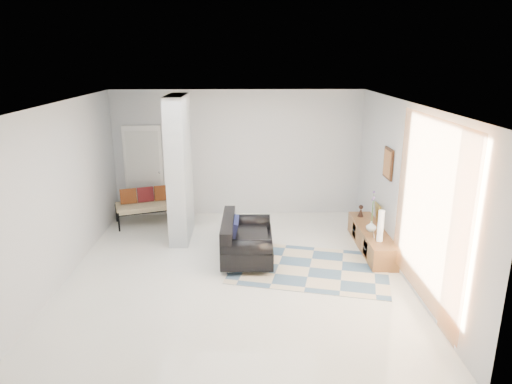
{
  "coord_description": "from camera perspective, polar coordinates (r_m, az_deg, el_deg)",
  "views": [
    {
      "loc": [
        0.2,
        -6.97,
        3.48
      ],
      "look_at": [
        0.36,
        0.6,
        1.22
      ],
      "focal_mm": 32.0,
      "sensor_mm": 36.0,
      "label": 1
    }
  ],
  "objects": [
    {
      "name": "wall_back",
      "position": [
        10.19,
        -2.27,
        4.82
      ],
      "size": [
        6.0,
        0.0,
        6.0
      ],
      "primitive_type": "plane",
      "rotation": [
        1.57,
        0.0,
        0.0
      ],
      "color": "silver",
      "rests_on": "ground"
    },
    {
      "name": "cylinder_lamp",
      "position": [
        8.16,
        15.31,
        -4.1
      ],
      "size": [
        0.1,
        0.1,
        0.55
      ],
      "primitive_type": "cylinder",
      "color": "white",
      "rests_on": "media_console"
    },
    {
      "name": "loveseat",
      "position": [
        8.11,
        -1.52,
        -6.04
      ],
      "size": [
        0.9,
        1.52,
        0.76
      ],
      "rotation": [
        0.0,
        0.0,
        -0.02
      ],
      "color": "silver",
      "rests_on": "floor"
    },
    {
      "name": "bronze_figurine",
      "position": [
        9.34,
        12.96,
        -2.31
      ],
      "size": [
        0.13,
        0.13,
        0.24
      ],
      "primitive_type": null,
      "rotation": [
        0.0,
        0.0,
        0.08
      ],
      "color": "#321D16",
      "rests_on": "media_console"
    },
    {
      "name": "area_rug",
      "position": [
        7.97,
        6.74,
        -9.37
      ],
      "size": [
        2.94,
        2.3,
        0.01
      ],
      "primitive_type": "cube",
      "rotation": [
        0.0,
        0.0,
        -0.24
      ],
      "color": "beige",
      "rests_on": "floor"
    },
    {
      "name": "curtain",
      "position": [
        6.64,
        20.74,
        -2.33
      ],
      "size": [
        0.0,
        2.55,
        2.55
      ],
      "primitive_type": "plane",
      "rotation": [
        1.57,
        0.0,
        1.57
      ],
      "color": "#FF9443",
      "rests_on": "wall_right"
    },
    {
      "name": "wall_front",
      "position": [
        4.49,
        -3.69,
        -11.07
      ],
      "size": [
        6.0,
        0.0,
        6.0
      ],
      "primitive_type": "plane",
      "rotation": [
        -1.57,
        0.0,
        0.0
      ],
      "color": "silver",
      "rests_on": "ground"
    },
    {
      "name": "vase",
      "position": [
        8.62,
        14.21,
        -4.17
      ],
      "size": [
        0.2,
        0.2,
        0.2
      ],
      "primitive_type": "imported",
      "rotation": [
        0.0,
        0.0,
        0.05
      ],
      "color": "white",
      "rests_on": "media_console"
    },
    {
      "name": "hallway_door",
      "position": [
        10.49,
        -13.82,
        2.56
      ],
      "size": [
        0.85,
        0.06,
        2.04
      ],
      "primitive_type": "cube",
      "color": "white",
      "rests_on": "floor"
    },
    {
      "name": "wall_art",
      "position": [
        8.46,
        16.21,
        3.45
      ],
      "size": [
        0.04,
        0.45,
        0.55
      ],
      "primitive_type": "cube",
      "color": "#391E0F",
      "rests_on": "wall_right"
    },
    {
      "name": "partition_column",
      "position": [
        8.92,
        -9.53,
        2.88
      ],
      "size": [
        0.35,
        1.2,
        2.8
      ],
      "primitive_type": "cube",
      "color": "#B7BDBF",
      "rests_on": "floor"
    },
    {
      "name": "wall_right",
      "position": [
        7.71,
        18.19,
        0.09
      ],
      "size": [
        0.0,
        6.0,
        6.0
      ],
      "primitive_type": "plane",
      "rotation": [
        1.57,
        0.0,
        -1.57
      ],
      "color": "silver",
      "rests_on": "ground"
    },
    {
      "name": "ceiling",
      "position": [
        7.01,
        -2.86,
        11.01
      ],
      "size": [
        6.0,
        6.0,
        0.0
      ],
      "primitive_type": "plane",
      "rotation": [
        3.14,
        0.0,
        0.0
      ],
      "color": "white",
      "rests_on": "wall_back"
    },
    {
      "name": "media_console",
      "position": [
        8.84,
        14.21,
        -5.69
      ],
      "size": [
        0.45,
        1.99,
        0.8
      ],
      "color": "brown",
      "rests_on": "floor"
    },
    {
      "name": "daybed",
      "position": [
        10.14,
        -12.89,
        -1.37
      ],
      "size": [
        1.69,
        1.14,
        0.77
      ],
      "rotation": [
        0.0,
        0.0,
        0.34
      ],
      "color": "black",
      "rests_on": "floor"
    },
    {
      "name": "floor",
      "position": [
        7.79,
        -2.56,
        -9.93
      ],
      "size": [
        6.0,
        6.0,
        0.0
      ],
      "primitive_type": "plane",
      "color": "silver",
      "rests_on": "ground"
    },
    {
      "name": "wall_left",
      "position": [
        7.85,
        -23.2,
        -0.14
      ],
      "size": [
        0.0,
        6.0,
        6.0
      ],
      "primitive_type": "plane",
      "rotation": [
        1.57,
        0.0,
        1.57
      ],
      "color": "silver",
      "rests_on": "ground"
    }
  ]
}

